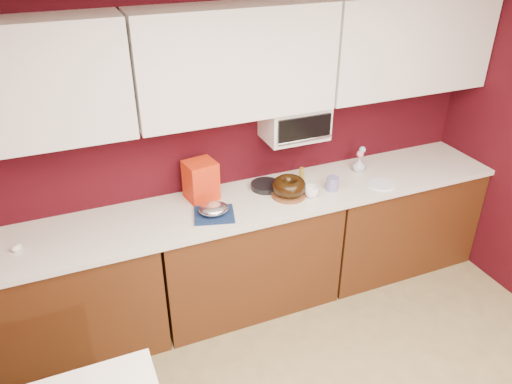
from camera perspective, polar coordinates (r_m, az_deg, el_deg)
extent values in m
cube|color=#3A080E|center=(3.62, -3.13, 6.00)|extent=(4.00, 0.02, 2.50)
cube|color=#49250E|center=(3.63, -21.63, -11.58)|extent=(1.31, 0.58, 0.86)
cube|color=#49250E|center=(3.78, -1.19, -7.25)|extent=(1.31, 0.58, 0.86)
cube|color=#49250E|center=(4.35, 15.39, -2.96)|extent=(1.31, 0.58, 0.86)
cube|color=silver|center=(3.53, -1.26, -1.37)|extent=(4.00, 0.62, 0.04)
cube|color=white|center=(3.10, -26.64, 10.69)|extent=(1.31, 0.33, 0.70)
cube|color=white|center=(3.27, -2.41, 14.61)|extent=(1.31, 0.33, 0.70)
cube|color=white|center=(3.92, 16.91, 15.93)|extent=(1.31, 0.33, 0.70)
cube|color=white|center=(3.61, 4.40, 8.06)|extent=(0.45, 0.30, 0.25)
cube|color=black|center=(3.48, 5.58, 7.16)|extent=(0.40, 0.02, 0.18)
cylinder|color=silver|center=(3.50, 5.64, 5.93)|extent=(0.42, 0.02, 0.02)
cylinder|color=brown|center=(3.59, 3.75, -0.28)|extent=(0.28, 0.28, 0.02)
torus|color=black|center=(3.55, 3.79, 0.68)|extent=(0.31, 0.31, 0.10)
cube|color=#13244A|center=(3.36, -4.81, -2.59)|extent=(0.32, 0.29, 0.02)
ellipsoid|color=silver|center=(3.34, -4.84, -1.93)|extent=(0.25, 0.23, 0.07)
ellipsoid|color=#C16D58|center=(3.32, -4.86, -1.57)|extent=(0.12, 0.11, 0.06)
cube|color=#BA0F0C|center=(3.51, -6.33, 1.34)|extent=(0.24, 0.22, 0.28)
cylinder|color=black|center=(3.68, 1.11, 0.72)|extent=(0.27, 0.27, 0.04)
imported|color=white|center=(3.57, 6.36, 0.17)|extent=(0.13, 0.13, 0.10)
cylinder|color=navy|center=(3.68, 8.72, 0.97)|extent=(0.10, 0.10, 0.10)
imported|color=#B5BACD|center=(3.99, 11.70, 3.17)|extent=(0.11, 0.11, 0.12)
sphere|color=pink|center=(3.95, 11.83, 4.29)|extent=(0.06, 0.06, 0.06)
sphere|color=#94C8ED|center=(3.97, 12.06, 4.75)|extent=(0.05, 0.05, 0.05)
cylinder|color=white|center=(3.84, 14.17, 0.87)|extent=(0.27, 0.27, 0.01)
cylinder|color=olive|center=(3.79, 5.23, 2.05)|extent=(0.05, 0.05, 0.10)
ellipsoid|color=white|center=(3.34, -25.78, -5.86)|extent=(0.06, 0.05, 0.04)
ellipsoid|color=silver|center=(3.35, -25.61, -5.70)|extent=(0.06, 0.06, 0.04)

